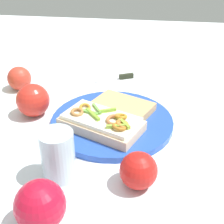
# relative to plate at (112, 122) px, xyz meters

# --- Properties ---
(ground_plane) EXTENTS (2.00, 2.00, 0.00)m
(ground_plane) POSITION_rel_plate_xyz_m (0.00, 0.00, -0.01)
(ground_plane) COLOR silver
(ground_plane) RESTS_ON ground
(plate) EXTENTS (0.30, 0.30, 0.02)m
(plate) POSITION_rel_plate_xyz_m (0.00, 0.00, 0.00)
(plate) COLOR #274EB4
(plate) RESTS_ON ground_plane
(sandwich) EXTENTS (0.16, 0.21, 0.05)m
(sandwich) POSITION_rel_plate_xyz_m (0.04, -0.02, 0.03)
(sandwich) COLOR beige
(sandwich) RESTS_ON plate
(bread_slice_side) EXTENTS (0.15, 0.17, 0.02)m
(bread_slice_side) POSITION_rel_plate_xyz_m (-0.04, 0.02, 0.02)
(bread_slice_side) COLOR tan
(bread_slice_side) RESTS_ON plate
(apple_1) EXTENTS (0.09, 0.09, 0.08)m
(apple_1) POSITION_rel_plate_xyz_m (0.31, -0.07, 0.03)
(apple_1) COLOR red
(apple_1) RESTS_ON ground_plane
(apple_2) EXTENTS (0.10, 0.10, 0.08)m
(apple_2) POSITION_rel_plate_xyz_m (-0.02, -0.20, 0.03)
(apple_2) COLOR red
(apple_2) RESTS_ON ground_plane
(apple_3) EXTENTS (0.08, 0.08, 0.07)m
(apple_3) POSITION_rel_plate_xyz_m (0.20, 0.08, 0.03)
(apple_3) COLOR red
(apple_3) RESTS_ON ground_plane
(apple_4) EXTENTS (0.09, 0.09, 0.07)m
(apple_4) POSITION_rel_plate_xyz_m (-0.15, -0.30, 0.03)
(apple_4) COLOR red
(apple_4) RESTS_ON ground_plane
(drinking_glass) EXTENTS (0.06, 0.06, 0.10)m
(drinking_glass) POSITION_rel_plate_xyz_m (0.20, -0.07, 0.04)
(drinking_glass) COLOR silver
(drinking_glass) RESTS_ON ground_plane
(knife) EXTENTS (0.06, 0.12, 0.02)m
(knife) POSITION_rel_plate_xyz_m (-0.26, -0.01, -0.00)
(knife) COLOR silver
(knife) RESTS_ON ground_plane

